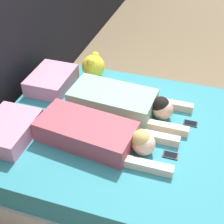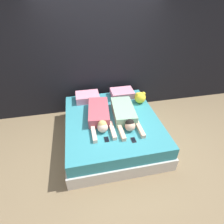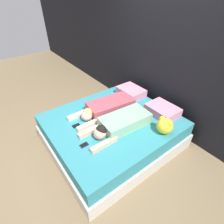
{
  "view_description": "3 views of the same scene",
  "coord_description": "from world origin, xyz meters",
  "px_view_note": "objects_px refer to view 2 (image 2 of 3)",
  "views": [
    {
      "loc": [
        -1.97,
        -0.63,
        2.32
      ],
      "look_at": [
        0.0,
        0.0,
        0.66
      ],
      "focal_mm": 50.0,
      "sensor_mm": 36.0,
      "label": 1
    },
    {
      "loc": [
        -0.54,
        -2.62,
        2.59
      ],
      "look_at": [
        0.0,
        0.0,
        0.66
      ],
      "focal_mm": 28.0,
      "sensor_mm": 36.0,
      "label": 2
    },
    {
      "loc": [
        1.8,
        -1.36,
        2.3
      ],
      "look_at": [
        0.0,
        0.0,
        0.66
      ],
      "focal_mm": 28.0,
      "sensor_mm": 36.0,
      "label": 3
    }
  ],
  "objects_px": {
    "pillow_head_right": "(122,93)",
    "cell_phone_left": "(107,139)",
    "cell_phone_right": "(133,140)",
    "bed": "(112,128)",
    "pillow_head_left": "(88,97)",
    "plush_toy": "(140,97)",
    "person_left": "(99,115)",
    "person_right": "(125,114)"
  },
  "relations": [
    {
      "from": "pillow_head_left",
      "to": "cell_phone_right",
      "type": "height_order",
      "value": "pillow_head_left"
    },
    {
      "from": "bed",
      "to": "cell_phone_right",
      "type": "distance_m",
      "value": 0.74
    },
    {
      "from": "plush_toy",
      "to": "cell_phone_right",
      "type": "bearing_deg",
      "value": -113.92
    },
    {
      "from": "pillow_head_left",
      "to": "person_left",
      "type": "bearing_deg",
      "value": -77.41
    },
    {
      "from": "person_right",
      "to": "pillow_head_left",
      "type": "bearing_deg",
      "value": 128.69
    },
    {
      "from": "bed",
      "to": "pillow_head_right",
      "type": "bearing_deg",
      "value": 62.71
    },
    {
      "from": "bed",
      "to": "pillow_head_right",
      "type": "distance_m",
      "value": 0.93
    },
    {
      "from": "person_left",
      "to": "cell_phone_left",
      "type": "distance_m",
      "value": 0.6
    },
    {
      "from": "pillow_head_left",
      "to": "person_left",
      "type": "distance_m",
      "value": 0.74
    },
    {
      "from": "pillow_head_left",
      "to": "person_left",
      "type": "height_order",
      "value": "person_left"
    },
    {
      "from": "pillow_head_left",
      "to": "cell_phone_left",
      "type": "height_order",
      "value": "pillow_head_left"
    },
    {
      "from": "pillow_head_left",
      "to": "person_right",
      "type": "xyz_separation_m",
      "value": [
        0.64,
        -0.8,
        0.01
      ]
    },
    {
      "from": "cell_phone_right",
      "to": "cell_phone_left",
      "type": "bearing_deg",
      "value": 166.38
    },
    {
      "from": "bed",
      "to": "cell_phone_left",
      "type": "xyz_separation_m",
      "value": [
        -0.21,
        -0.55,
        0.26
      ]
    },
    {
      "from": "person_right",
      "to": "pillow_head_right",
      "type": "bearing_deg",
      "value": 78.88
    },
    {
      "from": "cell_phone_left",
      "to": "pillow_head_right",
      "type": "bearing_deg",
      "value": 65.42
    },
    {
      "from": "bed",
      "to": "plush_toy",
      "type": "height_order",
      "value": "plush_toy"
    },
    {
      "from": "pillow_head_right",
      "to": "pillow_head_left",
      "type": "bearing_deg",
      "value": 180.0
    },
    {
      "from": "pillow_head_left",
      "to": "plush_toy",
      "type": "xyz_separation_m",
      "value": [
        1.11,
        -0.34,
        0.05
      ]
    },
    {
      "from": "pillow_head_left",
      "to": "cell_phone_right",
      "type": "xyz_separation_m",
      "value": [
        0.63,
        -1.43,
        -0.07
      ]
    },
    {
      "from": "pillow_head_right",
      "to": "cell_phone_right",
      "type": "xyz_separation_m",
      "value": [
        -0.17,
        -1.43,
        -0.07
      ]
    },
    {
      "from": "bed",
      "to": "cell_phone_right",
      "type": "relative_size",
      "value": 17.01
    },
    {
      "from": "pillow_head_left",
      "to": "person_left",
      "type": "xyz_separation_m",
      "value": [
        0.16,
        -0.73,
        0.01
      ]
    },
    {
      "from": "cell_phone_right",
      "to": "bed",
      "type": "bearing_deg",
      "value": 109.26
    },
    {
      "from": "pillow_head_left",
      "to": "cell_phone_left",
      "type": "relative_size",
      "value": 4.21
    },
    {
      "from": "pillow_head_left",
      "to": "pillow_head_right",
      "type": "relative_size",
      "value": 1.0
    },
    {
      "from": "pillow_head_left",
      "to": "plush_toy",
      "type": "height_order",
      "value": "plush_toy"
    },
    {
      "from": "plush_toy",
      "to": "bed",
      "type": "bearing_deg",
      "value": -148.6
    },
    {
      "from": "bed",
      "to": "person_left",
      "type": "xyz_separation_m",
      "value": [
        -0.24,
        0.04,
        0.35
      ]
    },
    {
      "from": "person_left",
      "to": "pillow_head_left",
      "type": "bearing_deg",
      "value": 102.59
    },
    {
      "from": "pillow_head_left",
      "to": "person_left",
      "type": "relative_size",
      "value": 0.44
    },
    {
      "from": "person_right",
      "to": "cell_phone_right",
      "type": "distance_m",
      "value": 0.63
    },
    {
      "from": "person_left",
      "to": "cell_phone_right",
      "type": "height_order",
      "value": "person_left"
    },
    {
      "from": "pillow_head_left",
      "to": "cell_phone_right",
      "type": "relative_size",
      "value": 4.21
    },
    {
      "from": "pillow_head_right",
      "to": "cell_phone_left",
      "type": "xyz_separation_m",
      "value": [
        -0.6,
        -1.32,
        -0.07
      ]
    },
    {
      "from": "person_left",
      "to": "plush_toy",
      "type": "distance_m",
      "value": 1.03
    },
    {
      "from": "cell_phone_right",
      "to": "pillow_head_right",
      "type": "bearing_deg",
      "value": 83.25
    },
    {
      "from": "cell_phone_left",
      "to": "person_left",
      "type": "bearing_deg",
      "value": 92.79
    },
    {
      "from": "plush_toy",
      "to": "cell_phone_left",
      "type": "bearing_deg",
      "value": -133.03
    },
    {
      "from": "pillow_head_left",
      "to": "cell_phone_left",
      "type": "xyz_separation_m",
      "value": [
        0.19,
        -1.32,
        -0.07
      ]
    },
    {
      "from": "pillow_head_right",
      "to": "cell_phone_left",
      "type": "distance_m",
      "value": 1.45
    },
    {
      "from": "person_right",
      "to": "cell_phone_left",
      "type": "relative_size",
      "value": 9.32
    }
  ]
}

